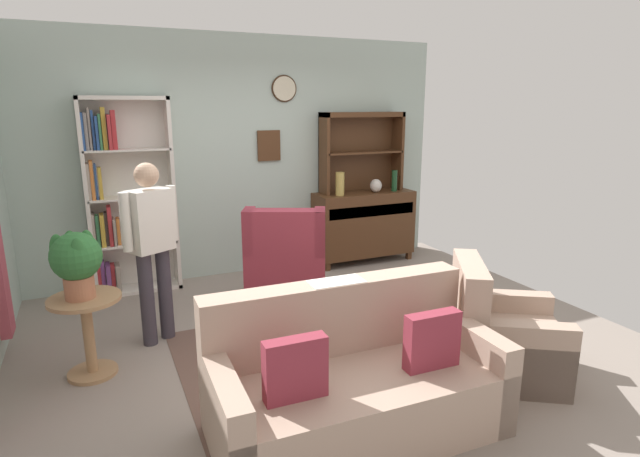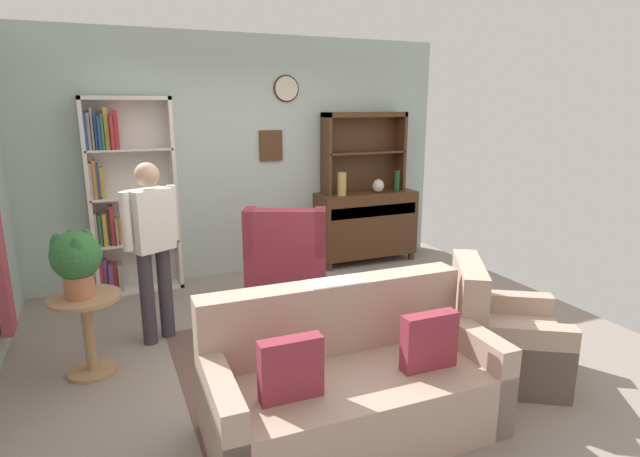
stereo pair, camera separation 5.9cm
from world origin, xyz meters
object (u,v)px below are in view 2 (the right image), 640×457
object	(u,v)px
plant_stand	(88,326)
book_stack	(336,297)
bookshelf	(125,197)
bottle_wine	(397,181)
sideboard	(366,223)
potted_plant_large	(76,259)
armchair_floral	(500,339)
person_reading	(152,240)
sideboard_hutch	(363,141)
wingback_chair	(287,270)
coffee_table	(329,314)
vase_round	(378,186)
couch_floral	(350,384)
vase_tall	(342,184)

from	to	relation	value
plant_stand	book_stack	bearing A→B (deg)	-10.28
bookshelf	bottle_wine	distance (m)	3.28
sideboard	potted_plant_large	xyz separation A→B (m)	(-3.32, -1.70, 0.41)
armchair_floral	person_reading	distance (m)	2.91
bottle_wine	sideboard_hutch	bearing A→B (deg)	153.04
bookshelf	armchair_floral	distance (m)	3.98
plant_stand	sideboard_hutch	bearing A→B (deg)	28.73
sideboard	wingback_chair	world-z (taller)	wingback_chair
wingback_chair	potted_plant_large	bearing A→B (deg)	-160.31
armchair_floral	coffee_table	size ratio (longest dim) A/B	1.33
sideboard_hutch	bottle_wine	world-z (taller)	sideboard_hutch
plant_stand	book_stack	size ratio (longest dim) A/B	3.58
sideboard	vase_round	distance (m)	0.52
sideboard_hutch	potted_plant_large	bearing A→B (deg)	-151.43
sideboard	coffee_table	world-z (taller)	sideboard
couch_floral	potted_plant_large	xyz separation A→B (m)	(-1.54, 1.40, 0.61)
bookshelf	vase_round	distance (m)	3.02
sideboard_hutch	coffee_table	xyz separation A→B (m)	(-1.50, -2.25, -1.21)
couch_floral	wingback_chair	xyz separation A→B (m)	(0.32, 2.07, 0.07)
bookshelf	couch_floral	world-z (taller)	bookshelf
bookshelf	wingback_chair	bearing A→B (deg)	-38.11
bookshelf	bottle_wine	size ratio (longest dim) A/B	7.71
coffee_table	vase_tall	bearing A→B (deg)	61.73
bottle_wine	armchair_floral	distance (m)	3.09
vase_round	coffee_table	size ratio (longest dim) A/B	0.21
sideboard	wingback_chair	bearing A→B (deg)	-144.69
bottle_wine	book_stack	bearing A→B (deg)	-132.19
wingback_chair	plant_stand	bearing A→B (deg)	-160.09
vase_round	book_stack	size ratio (longest dim) A/B	0.96
vase_tall	book_stack	distance (m)	2.29
couch_floral	sideboard	bearing A→B (deg)	60.13
couch_floral	plant_stand	bearing A→B (deg)	137.21
vase_tall	armchair_floral	distance (m)	2.98
vase_tall	vase_round	distance (m)	0.52
sideboard	plant_stand	bearing A→B (deg)	-152.75
armchair_floral	bottle_wine	bearing A→B (deg)	73.78
wingback_chair	bookshelf	bearing A→B (deg)	141.89
wingback_chair	plant_stand	xyz separation A→B (m)	(-1.84, -0.67, 0.01)
wingback_chair	book_stack	bearing A→B (deg)	-85.87
vase_tall	bottle_wine	world-z (taller)	vase_tall
couch_floral	potted_plant_large	bearing A→B (deg)	137.65
sideboard	vase_tall	bearing A→B (deg)	-168.37
book_stack	sideboard	bearing A→B (deg)	55.92
couch_floral	coffee_table	xyz separation A→B (m)	(0.29, 0.97, 0.04)
sideboard	person_reading	size ratio (longest dim) A/B	0.83
vase_round	book_stack	bearing A→B (deg)	-127.41
sideboard	book_stack	bearing A→B (deg)	-124.08
wingback_chair	potted_plant_large	xyz separation A→B (m)	(-1.87, -0.67, 0.54)
sideboard_hutch	coffee_table	distance (m)	2.96
plant_stand	person_reading	world-z (taller)	person_reading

